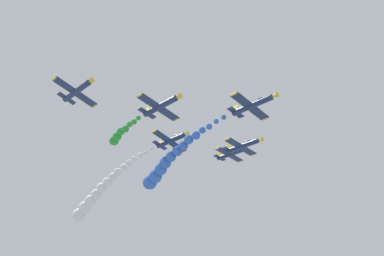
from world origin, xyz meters
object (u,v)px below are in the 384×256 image
Objects in this scene: airplane_left_outer at (171,140)px; airplane_right_inner at (161,106)px; airplane_lead at (253,105)px; airplane_trailing at (77,91)px; airplane_left_inner at (243,146)px; airplane_right_outer at (231,154)px.

airplane_right_inner is at bearing 42.65° from airplane_left_outer.
airplane_lead is 1.00× the size of airplane_left_outer.
airplane_trailing reaches higher than airplane_right_inner.
airplane_left_inner is 1.00× the size of airplane_right_outer.
airplane_right_inner reaches higher than airplane_left_inner.
airplane_left_outer is (-0.97, -24.17, 0.58)m from airplane_lead.
airplane_left_outer is at bearing 3.97° from airplane_right_outer.
airplane_right_inner is (24.99, 1.08, 0.75)m from airplane_left_inner.
airplane_right_inner reaches higher than airplane_lead.
airplane_left_inner is at bearing -134.34° from airplane_lead.
airplane_right_outer reaches higher than airplane_left_outer.
airplane_right_outer is at bearing -132.16° from airplane_lead.
airplane_lead is at bearing 135.15° from airplane_trailing.
airplane_trailing reaches higher than airplane_left_outer.
airplane_lead is 1.00× the size of airplane_left_inner.
airplane_lead is 24.20m from airplane_left_outer.
airplane_lead is at bearing 87.70° from airplane_left_outer.
airplane_right_inner is at bearing 2.47° from airplane_left_inner.
airplane_left_inner is at bearing 138.41° from airplane_left_outer.
airplane_left_outer is at bearing -41.59° from airplane_left_inner.
airplane_left_inner is at bearing 50.40° from airplane_right_outer.
airplane_lead is 1.00× the size of airplane_right_outer.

